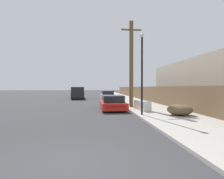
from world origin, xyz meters
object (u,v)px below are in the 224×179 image
object	(u,v)px
parked_sports_car_red	(112,103)
car_parked_mid	(107,95)
discarded_fridge	(142,105)
pickup_truck	(78,93)
street_lamp	(142,68)
brush_pile	(180,110)
utility_pole	(131,63)

from	to	relation	value
parked_sports_car_red	car_parked_mid	xyz separation A→B (m)	(0.39, 11.26, 0.08)
discarded_fridge	parked_sports_car_red	world-z (taller)	parked_sports_car_red
pickup_truck	street_lamp	world-z (taller)	street_lamp
discarded_fridge	brush_pile	distance (m)	3.07
pickup_truck	street_lamp	size ratio (longest dim) A/B	1.07
pickup_truck	discarded_fridge	bearing A→B (deg)	108.86
pickup_truck	utility_pole	xyz separation A→B (m)	(5.88, -12.92, 3.05)
car_parked_mid	discarded_fridge	bearing A→B (deg)	-84.38
car_parked_mid	street_lamp	distance (m)	15.18
pickup_truck	utility_pole	size ratio (longest dim) A/B	0.73
discarded_fridge	utility_pole	distance (m)	4.23
car_parked_mid	pickup_truck	bearing A→B (deg)	149.39
parked_sports_car_red	street_lamp	world-z (taller)	street_lamp
pickup_truck	street_lamp	bearing A→B (deg)	104.58
parked_sports_car_red	pickup_truck	world-z (taller)	pickup_truck
parked_sports_car_red	utility_pole	distance (m)	3.95
pickup_truck	brush_pile	distance (m)	19.53
utility_pole	brush_pile	size ratio (longest dim) A/B	4.90
parked_sports_car_red	utility_pole	bearing A→B (deg)	23.76
utility_pole	discarded_fridge	bearing A→B (deg)	-81.71
street_lamp	brush_pile	size ratio (longest dim) A/B	3.32
utility_pole	brush_pile	distance (m)	6.39
discarded_fridge	utility_pole	world-z (taller)	utility_pole
parked_sports_car_red	car_parked_mid	distance (m)	11.27
pickup_truck	brush_pile	xyz separation A→B (m)	(7.90, -17.85, -0.48)
brush_pile	parked_sports_car_red	bearing A→B (deg)	132.44
discarded_fridge	utility_pole	bearing A→B (deg)	89.77
car_parked_mid	brush_pile	xyz separation A→B (m)	(3.39, -15.39, -0.17)
street_lamp	brush_pile	bearing A→B (deg)	-11.28
utility_pole	car_parked_mid	bearing A→B (deg)	97.49
street_lamp	brush_pile	xyz separation A→B (m)	(2.28, -0.45, -2.62)
discarded_fridge	parked_sports_car_red	distance (m)	2.63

